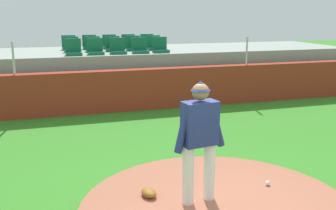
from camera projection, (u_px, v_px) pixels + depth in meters
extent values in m
cylinder|color=white|center=(188.00, 175.00, 5.36)|extent=(0.16, 0.16, 0.84)
cylinder|color=white|center=(209.00, 171.00, 5.50)|extent=(0.16, 0.16, 0.84)
cube|color=navy|center=(200.00, 123.00, 5.26)|extent=(0.51, 0.32, 0.61)
cylinder|color=navy|center=(183.00, 128.00, 5.16)|extent=(0.28, 0.14, 0.69)
cylinder|color=navy|center=(216.00, 124.00, 5.37)|extent=(0.32, 0.15, 0.68)
sphere|color=#8C6647|center=(200.00, 92.00, 5.16)|extent=(0.23, 0.23, 0.23)
cone|color=navy|center=(201.00, 86.00, 5.14)|extent=(0.30, 0.30, 0.13)
sphere|color=white|center=(268.00, 183.00, 6.01)|extent=(0.07, 0.07, 0.07)
ellipsoid|color=brown|center=(149.00, 193.00, 5.65)|extent=(0.26, 0.33, 0.11)
cube|color=maroon|center=(125.00, 90.00, 11.56)|extent=(17.65, 0.40, 1.23)
cylinder|color=silver|center=(13.00, 58.00, 10.46)|extent=(0.06, 0.06, 0.89)
cylinder|color=silver|center=(247.00, 51.00, 12.44)|extent=(0.06, 0.06, 0.89)
cube|color=gray|center=(113.00, 73.00, 13.71)|extent=(17.10, 3.65, 1.59)
cube|color=#115E3D|center=(74.00, 54.00, 11.84)|extent=(0.48, 0.44, 0.10)
cube|color=#115E3D|center=(73.00, 45.00, 11.95)|extent=(0.48, 0.08, 0.40)
cube|color=#115E3D|center=(96.00, 53.00, 12.06)|extent=(0.48, 0.44, 0.10)
cube|color=#115E3D|center=(95.00, 44.00, 12.17)|extent=(0.48, 0.08, 0.40)
cube|color=#115E3D|center=(118.00, 52.00, 12.26)|extent=(0.48, 0.44, 0.10)
cube|color=#115E3D|center=(117.00, 44.00, 12.37)|extent=(0.48, 0.08, 0.40)
cube|color=#115E3D|center=(141.00, 52.00, 12.45)|extent=(0.48, 0.44, 0.10)
cube|color=#115E3D|center=(139.00, 43.00, 12.56)|extent=(0.48, 0.08, 0.40)
cube|color=#115E3D|center=(161.00, 51.00, 12.66)|extent=(0.48, 0.44, 0.10)
cube|color=#115E3D|center=(159.00, 43.00, 12.77)|extent=(0.48, 0.08, 0.40)
cube|color=#115E3D|center=(72.00, 51.00, 12.70)|extent=(0.48, 0.44, 0.10)
cube|color=#115E3D|center=(71.00, 43.00, 12.81)|extent=(0.48, 0.08, 0.40)
cube|color=#115E3D|center=(94.00, 50.00, 12.87)|extent=(0.48, 0.44, 0.10)
cube|color=#115E3D|center=(93.00, 42.00, 12.98)|extent=(0.48, 0.08, 0.40)
cube|color=#115E3D|center=(113.00, 50.00, 13.05)|extent=(0.48, 0.44, 0.10)
cube|color=#115E3D|center=(112.00, 42.00, 13.16)|extent=(0.48, 0.08, 0.40)
cube|color=#115E3D|center=(134.00, 49.00, 13.28)|extent=(0.48, 0.44, 0.10)
cube|color=#115E3D|center=(133.00, 41.00, 13.39)|extent=(0.48, 0.08, 0.40)
cube|color=#115E3D|center=(155.00, 49.00, 13.48)|extent=(0.48, 0.44, 0.10)
cube|color=#115E3D|center=(153.00, 41.00, 13.59)|extent=(0.48, 0.08, 0.40)
cube|color=#115E3D|center=(69.00, 49.00, 13.52)|extent=(0.48, 0.44, 0.10)
cube|color=#115E3D|center=(69.00, 41.00, 13.63)|extent=(0.48, 0.08, 0.40)
cube|color=#115E3D|center=(90.00, 48.00, 13.72)|extent=(0.48, 0.44, 0.10)
cube|color=#115E3D|center=(89.00, 40.00, 13.83)|extent=(0.48, 0.08, 0.40)
cube|color=#115E3D|center=(110.00, 47.00, 13.93)|extent=(0.48, 0.44, 0.10)
cube|color=#115E3D|center=(109.00, 40.00, 14.04)|extent=(0.48, 0.08, 0.40)
cube|color=#115E3D|center=(129.00, 47.00, 14.10)|extent=(0.48, 0.44, 0.10)
cube|color=#115E3D|center=(128.00, 40.00, 14.21)|extent=(0.48, 0.08, 0.40)
cube|color=#115E3D|center=(148.00, 47.00, 14.28)|extent=(0.48, 0.44, 0.10)
cube|color=#115E3D|center=(147.00, 39.00, 14.39)|extent=(0.48, 0.08, 0.40)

